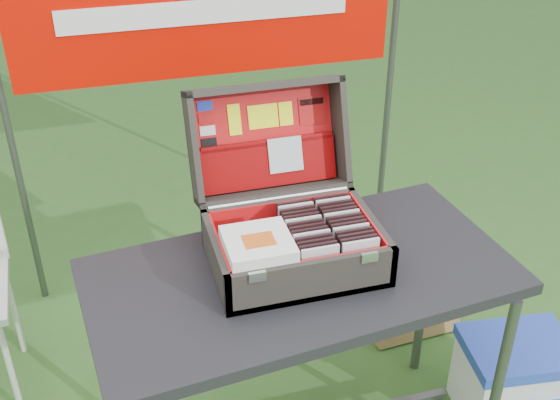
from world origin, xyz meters
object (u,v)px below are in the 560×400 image
object	(u,v)px
table	(299,368)
cardboard_box	(417,294)
suitcase	(290,193)
cooler	(513,379)

from	to	relation	value
table	cardboard_box	distance (m)	0.85
suitcase	cooler	size ratio (longest dim) A/B	1.34
cooler	cardboard_box	bearing A→B (deg)	112.91
suitcase	cooler	xyz separation A→B (m)	(0.84, -0.14, -0.87)
cardboard_box	cooler	bearing A→B (deg)	-77.50
suitcase	cardboard_box	size ratio (longest dim) A/B	1.27
table	cooler	distance (m)	0.87
cooler	cardboard_box	size ratio (longest dim) A/B	0.95
table	cooler	bearing A→B (deg)	-9.18
suitcase	cardboard_box	world-z (taller)	suitcase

